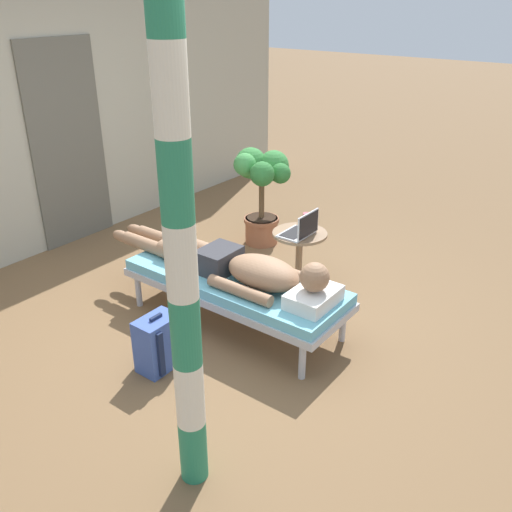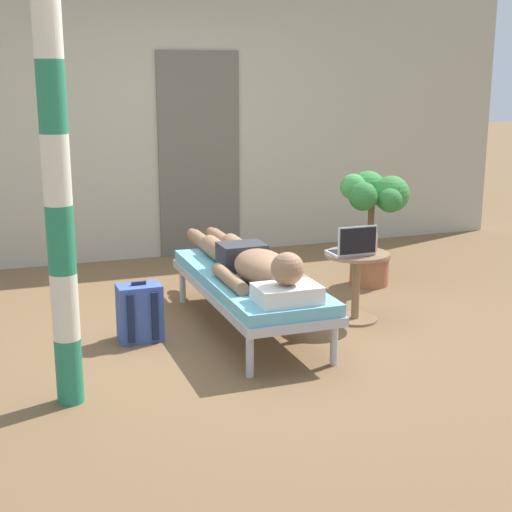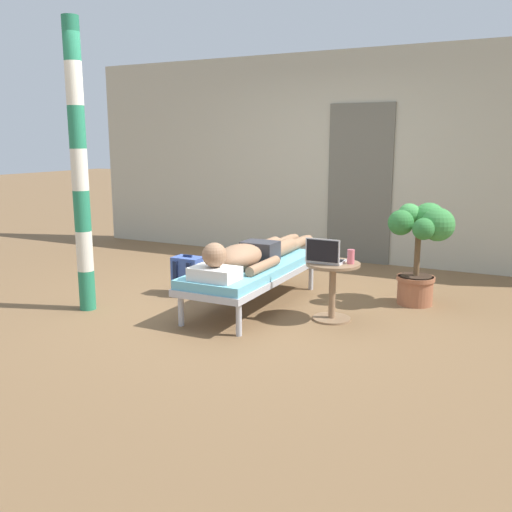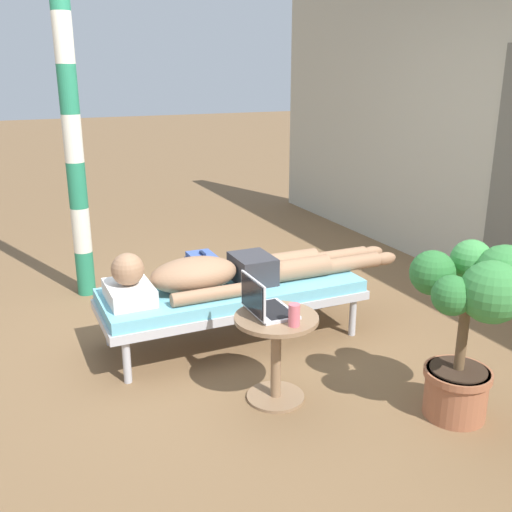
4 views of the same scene
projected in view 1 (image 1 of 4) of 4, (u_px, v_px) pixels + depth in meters
name	position (u px, v px, depth m)	size (l,w,h in m)	color
ground_plane	(222.00, 324.00, 4.46)	(40.00, 40.00, 0.00)	brown
house_wall_back	(27.00, 116.00, 5.26)	(7.60, 0.20, 2.70)	#B2AD99
house_door_panel	(68.00, 145.00, 5.57)	(0.84, 0.03, 2.04)	#625F54
lounge_chair	(235.00, 284.00, 4.33)	(0.67, 1.83, 0.42)	#B7B7BC
person_reclining	(238.00, 266.00, 4.24)	(0.53, 2.17, 0.32)	white
side_table	(299.00, 250.00, 4.89)	(0.48, 0.48, 0.52)	#8C6B4C
laptop	(301.00, 230.00, 4.72)	(0.31, 0.24, 0.23)	silver
drink_glass	(306.00, 220.00, 4.91)	(0.06, 0.06, 0.12)	#D86672
backpack	(158.00, 343.00, 3.86)	(0.30, 0.26, 0.42)	#3F59A5
potted_plant	(262.00, 184.00, 5.66)	(0.61, 0.63, 0.98)	#9E5B3D
porch_post	(181.00, 261.00, 2.50)	(0.15, 0.15, 2.64)	#267F59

